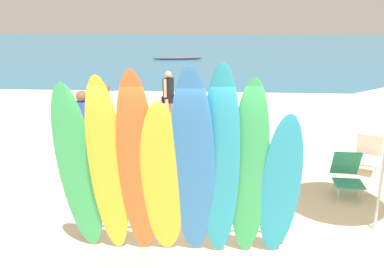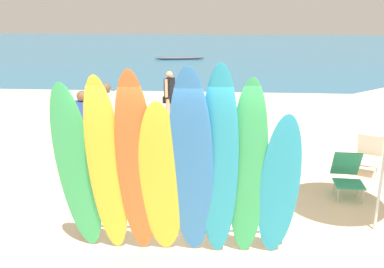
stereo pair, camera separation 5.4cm
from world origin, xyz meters
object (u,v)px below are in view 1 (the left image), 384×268
object	(u,v)px
surfboard_teal_7	(280,190)
beachgoer_strolling	(107,111)
surfboard_rack	(183,207)
distant_boat	(178,58)
surfboard_blue_4	(193,171)
beach_chair_blue	(368,153)
surfboard_teal_5	(220,170)
beachgoer_midbeach	(84,124)
surfboard_green_0	(78,173)
beachgoer_near_rack	(168,93)
surfboard_yellow_3	(163,184)
beach_chair_red	(347,173)
surfboard_yellow_1	(108,172)
surfboard_orange_2	(138,171)
surfboard_green_6	(249,175)

from	to	relation	value
surfboard_teal_7	beachgoer_strolling	xyz separation A→B (m)	(-3.53, 4.63, -0.15)
surfboard_rack	distant_boat	xyz separation A→B (m)	(-2.41, 22.86, -0.42)
surfboard_blue_4	beach_chair_blue	bearing A→B (deg)	47.33
surfboard_teal_5	distant_boat	distance (m)	23.71
surfboard_teal_7	beachgoer_midbeach	size ratio (longest dim) A/B	1.33
distant_boat	surfboard_blue_4	bearing A→B (deg)	-83.70
surfboard_green_0	beachgoer_near_rack	size ratio (longest dim) A/B	1.65
surfboard_rack	distant_boat	size ratio (longest dim) A/B	0.87
surfboard_yellow_3	beach_chair_red	xyz separation A→B (m)	(3.07, 2.41, -0.75)
surfboard_teal_7	beach_chair_red	distance (m)	2.86
surfboard_yellow_1	surfboard_blue_4	distance (m)	1.09
beachgoer_midbeach	beach_chair_red	bearing A→B (deg)	178.27
surfboard_orange_2	surfboard_yellow_3	distance (m)	0.36
surfboard_blue_4	surfboard_teal_7	distance (m)	1.17
surfboard_teal_5	beachgoer_midbeach	xyz separation A→B (m)	(-2.90, 3.46, -0.42)
surfboard_green_6	beachgoer_strolling	size ratio (longest dim) A/B	1.65
surfboard_rack	surfboard_yellow_1	size ratio (longest dim) A/B	1.10
surfboard_yellow_3	beach_chair_blue	size ratio (longest dim) A/B	2.94
beach_chair_blue	distant_boat	world-z (taller)	beach_chair_blue
surfboard_rack	surfboard_blue_4	world-z (taller)	surfboard_blue_4
beach_chair_red	surfboard_green_6	bearing A→B (deg)	-127.10
beach_chair_red	beachgoer_midbeach	bearing A→B (deg)	171.92
surfboard_teal_5	beach_chair_red	size ratio (longest dim) A/B	3.52
surfboard_teal_5	surfboard_yellow_1	bearing A→B (deg)	179.44
surfboard_blue_4	surfboard_teal_7	xyz separation A→B (m)	(1.12, 0.17, -0.29)
distant_boat	surfboard_green_0	bearing A→B (deg)	-87.36
beach_chair_red	surfboard_blue_4	bearing A→B (deg)	-134.32
beachgoer_strolling	beach_chair_red	xyz separation A→B (m)	(5.10, -2.34, -0.51)
surfboard_blue_4	surfboard_rack	bearing A→B (deg)	106.02
surfboard_yellow_1	surfboard_teal_7	world-z (taller)	surfboard_yellow_1
surfboard_green_0	surfboard_orange_2	distance (m)	0.85
beach_chair_red	beachgoer_strolling	bearing A→B (deg)	158.46
surfboard_green_0	beachgoer_strolling	world-z (taller)	surfboard_green_0
surfboard_blue_4	beachgoer_midbeach	xyz separation A→B (m)	(-2.56, 3.50, -0.41)
surfboard_rack	surfboard_yellow_1	distance (m)	1.35
surfboard_rack	surfboard_yellow_3	world-z (taller)	surfboard_yellow_3
surfboard_yellow_3	surfboard_teal_7	distance (m)	1.51
surfboard_teal_7	surfboard_teal_5	bearing A→B (deg)	-172.72
surfboard_yellow_1	surfboard_green_6	world-z (taller)	surfboard_yellow_1
surfboard_blue_4	beachgoer_strolling	world-z (taller)	surfboard_blue_4
surfboard_green_0	beachgoer_midbeach	xyz separation A→B (m)	(-1.04, 3.34, -0.28)
beachgoer_strolling	surfboard_yellow_3	bearing A→B (deg)	43.90
surfboard_green_6	beachgoer_midbeach	distance (m)	4.71
surfboard_rack	surfboard_yellow_1	xyz separation A→B (m)	(-0.90, -0.64, 0.78)
surfboard_yellow_3	beachgoer_strolling	xyz separation A→B (m)	(-2.03, 4.74, -0.24)
surfboard_rack	surfboard_green_6	bearing A→B (deg)	-31.81
surfboard_blue_4	beachgoer_midbeach	world-z (taller)	surfboard_blue_4
surfboard_teal_5	surfboard_teal_7	bearing A→B (deg)	9.03
surfboard_orange_2	beach_chair_blue	size ratio (longest dim) A/B	3.39
surfboard_yellow_3	surfboard_blue_4	distance (m)	0.44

